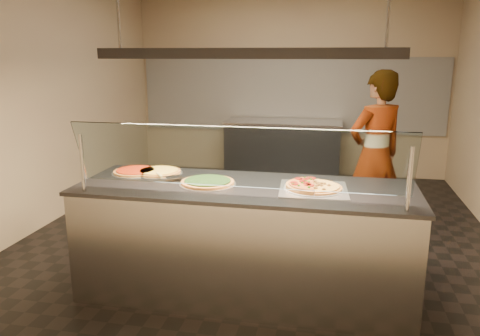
% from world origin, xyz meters
% --- Properties ---
extents(ground, '(5.00, 6.00, 0.02)m').
position_xyz_m(ground, '(0.00, 0.00, -0.01)').
color(ground, black).
rests_on(ground, ground).
extents(wall_back, '(5.00, 0.02, 3.00)m').
position_xyz_m(wall_back, '(0.00, 3.01, 1.50)').
color(wall_back, tan).
rests_on(wall_back, ground).
extents(wall_front, '(5.00, 0.02, 3.00)m').
position_xyz_m(wall_front, '(0.00, -3.01, 1.50)').
color(wall_front, tan).
rests_on(wall_front, ground).
extents(wall_left, '(0.02, 6.00, 3.00)m').
position_xyz_m(wall_left, '(-2.51, 0.00, 1.50)').
color(wall_left, tan).
rests_on(wall_left, ground).
extents(tile_band, '(4.90, 0.02, 1.20)m').
position_xyz_m(tile_band, '(0.00, 2.98, 1.30)').
color(tile_band, silver).
rests_on(tile_band, wall_back).
extents(serving_counter, '(2.68, 0.94, 0.93)m').
position_xyz_m(serving_counter, '(0.08, -1.17, 0.47)').
color(serving_counter, '#B7B7BC').
rests_on(serving_counter, ground).
extents(sneeze_guard, '(2.44, 0.18, 0.54)m').
position_xyz_m(sneeze_guard, '(0.08, -1.52, 1.23)').
color(sneeze_guard, '#B7B7BC').
rests_on(sneeze_guard, serving_counter).
extents(perforated_tray, '(0.55, 0.55, 0.01)m').
position_xyz_m(perforated_tray, '(0.62, -1.18, 0.94)').
color(perforated_tray, silver).
rests_on(perforated_tray, serving_counter).
extents(half_pizza_pepperoni, '(0.24, 0.44, 0.05)m').
position_xyz_m(half_pizza_pepperoni, '(0.52, -1.17, 0.96)').
color(half_pizza_pepperoni, brown).
rests_on(half_pizza_pepperoni, perforated_tray).
extents(half_pizza_sausage, '(0.24, 0.44, 0.04)m').
position_xyz_m(half_pizza_sausage, '(0.72, -1.17, 0.96)').
color(half_pizza_sausage, brown).
rests_on(half_pizza_sausage, perforated_tray).
extents(pizza_spinach, '(0.46, 0.46, 0.03)m').
position_xyz_m(pizza_spinach, '(-0.22, -1.19, 0.95)').
color(pizza_spinach, silver).
rests_on(pizza_spinach, serving_counter).
extents(pizza_cheese, '(0.41, 0.41, 0.03)m').
position_xyz_m(pizza_cheese, '(-0.73, -0.93, 0.94)').
color(pizza_cheese, silver).
rests_on(pizza_cheese, serving_counter).
extents(pizza_tomato, '(0.41, 0.41, 0.03)m').
position_xyz_m(pizza_tomato, '(-0.94, -0.96, 0.94)').
color(pizza_tomato, silver).
rests_on(pizza_tomato, serving_counter).
extents(pizza_spatula, '(0.28, 0.17, 0.02)m').
position_xyz_m(pizza_spatula, '(-0.61, -1.11, 0.96)').
color(pizza_spatula, '#B7B7BC').
rests_on(pizza_spatula, pizza_spinach).
extents(prep_table, '(1.80, 0.74, 0.93)m').
position_xyz_m(prep_table, '(-0.03, 2.55, 0.47)').
color(prep_table, '#38383D').
rests_on(prep_table, ground).
extents(worker, '(0.78, 0.72, 1.79)m').
position_xyz_m(worker, '(1.19, 0.39, 0.90)').
color(worker, '#373241').
rests_on(worker, ground).
extents(heat_lamp_housing, '(2.30, 0.18, 0.08)m').
position_xyz_m(heat_lamp_housing, '(0.08, -1.17, 1.95)').
color(heat_lamp_housing, '#38383D').
rests_on(heat_lamp_housing, ceiling).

